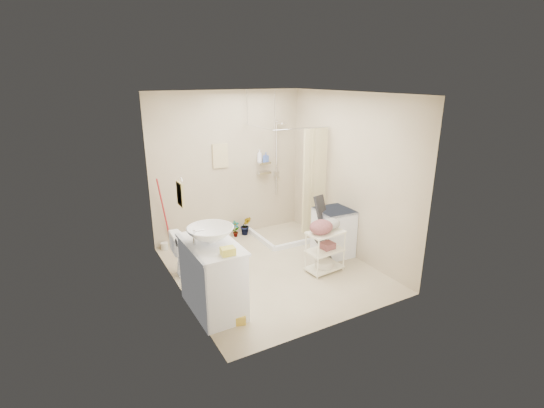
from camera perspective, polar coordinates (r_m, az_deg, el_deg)
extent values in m
plane|color=beige|center=(6.11, -0.03, -9.39)|extent=(3.20, 3.20, 0.00)
cube|color=silver|center=(5.43, -0.03, 15.77)|extent=(2.80, 3.20, 0.04)
cube|color=#C4B598|center=(7.03, -6.35, 5.50)|extent=(2.80, 0.04, 2.60)
cube|color=#C4B598|center=(4.37, 10.15, -2.58)|extent=(2.80, 0.04, 2.60)
cube|color=#C4B598|center=(5.13, -13.85, 0.32)|extent=(0.04, 3.20, 2.60)
cube|color=#C4B598|center=(6.40, 11.05, 4.01)|extent=(0.04, 3.20, 2.60)
cube|color=white|center=(5.01, -8.60, -10.36)|extent=(0.59, 1.04, 0.90)
imported|color=white|center=(4.80, -8.89, -4.41)|extent=(0.70, 0.70, 0.20)
cube|color=#F1E951|center=(4.47, -6.41, -6.80)|extent=(0.17, 0.14, 0.09)
cube|color=yellow|center=(4.91, -5.10, -15.99)|extent=(0.34, 0.30, 0.15)
imported|color=white|center=(6.00, -11.09, -6.69)|extent=(0.68, 0.41, 0.68)
imported|color=brown|center=(7.24, -5.35, -3.61)|extent=(0.16, 0.11, 0.30)
imported|color=brown|center=(7.31, -3.82, -3.13)|extent=(0.24, 0.22, 0.36)
cube|color=beige|center=(6.92, -7.49, 6.94)|extent=(0.28, 0.03, 0.42)
imported|color=white|center=(7.19, -1.83, 6.98)|extent=(0.11, 0.11, 0.23)
imported|color=#3F5BAD|center=(7.22, -0.90, 6.80)|extent=(0.10, 0.10, 0.18)
cube|color=silver|center=(6.51, 8.89, -4.05)|extent=(0.56, 0.58, 0.78)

